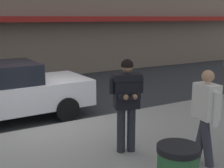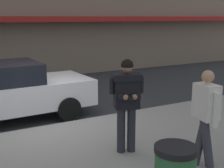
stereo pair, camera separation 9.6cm
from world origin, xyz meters
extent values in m
plane|color=#2B2D30|center=(0.00, 0.00, 0.00)|extent=(80.00, 80.00, 0.00)
cube|color=gray|center=(1.00, -2.85, 0.07)|extent=(32.00, 5.30, 0.14)
cube|color=silver|center=(1.00, 0.05, 0.00)|extent=(28.00, 0.12, 0.01)
cube|color=maroon|center=(1.00, 6.15, 2.60)|extent=(26.60, 0.70, 0.24)
cube|color=silver|center=(-0.74, 1.06, 0.67)|extent=(4.56, 1.99, 0.70)
cylinder|color=black|center=(0.62, 1.97, 0.32)|extent=(0.65, 0.24, 0.64)
cylinder|color=black|center=(0.68, 0.26, 0.32)|extent=(0.65, 0.24, 0.64)
cylinder|color=#23232B|center=(0.92, -2.43, 0.58)|extent=(0.16, 0.16, 0.88)
cylinder|color=#23232B|center=(0.73, -2.37, 0.58)|extent=(0.16, 0.16, 0.88)
cube|color=black|center=(0.83, -2.40, 1.34)|extent=(0.53, 0.44, 0.64)
cube|color=black|center=(0.83, -2.40, 1.61)|extent=(0.60, 0.49, 0.12)
cylinder|color=black|center=(1.08, -2.49, 1.45)|extent=(0.11, 0.11, 0.30)
cylinder|color=black|center=(0.92, -2.60, 1.30)|extent=(0.19, 0.32, 0.10)
sphere|color=#8C6647|center=(0.80, -2.71, 1.30)|extent=(0.10, 0.10, 0.10)
cylinder|color=black|center=(0.57, -2.31, 1.45)|extent=(0.11, 0.11, 0.30)
cylinder|color=black|center=(0.64, -2.50, 1.30)|extent=(0.19, 0.32, 0.10)
sphere|color=#8C6647|center=(0.65, -2.66, 1.30)|extent=(0.10, 0.10, 0.10)
cube|color=black|center=(0.72, -2.72, 1.30)|extent=(0.12, 0.16, 0.07)
sphere|color=#8C6647|center=(0.82, -2.43, 1.80)|extent=(0.22, 0.22, 0.22)
sphere|color=black|center=(0.82, -2.43, 1.83)|extent=(0.23, 0.23, 0.23)
cylinder|color=#33333D|center=(1.70, -3.47, 0.57)|extent=(0.34, 0.19, 0.87)
cylinder|color=#33333D|center=(1.68, -3.64, 0.57)|extent=(0.34, 0.19, 0.87)
cube|color=silver|center=(1.69, -3.56, 1.30)|extent=(0.33, 0.45, 0.60)
cylinder|color=silver|center=(1.72, -3.31, 1.22)|extent=(0.10, 0.10, 0.58)
cylinder|color=silver|center=(1.66, -3.80, 1.22)|extent=(0.10, 0.10, 0.58)
sphere|color=tan|center=(1.69, -3.56, 1.73)|extent=(0.21, 0.21, 0.21)
cylinder|color=black|center=(0.30, -4.42, 1.08)|extent=(0.55, 0.55, 0.08)
camera|label=1|loc=(-2.23, -7.15, 2.69)|focal=50.00mm
camera|label=2|loc=(-2.14, -7.19, 2.69)|focal=50.00mm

